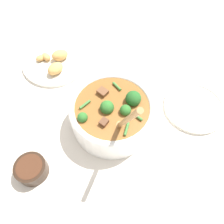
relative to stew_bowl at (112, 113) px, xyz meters
name	(u,v)px	position (x,y,z in m)	size (l,w,h in m)	color
ground_plane	(112,123)	(0.00, 0.00, -0.05)	(4.00, 4.00, 0.00)	silver
stew_bowl	(112,113)	(0.00, 0.00, 0.00)	(0.25, 0.23, 0.27)	white
condiment_bowl	(31,169)	(-0.15, 0.20, -0.03)	(0.08, 0.08, 0.04)	black
empty_plate	(195,107)	(0.06, -0.25, -0.05)	(0.18, 0.18, 0.02)	silver
food_plate	(55,61)	(0.23, 0.21, -0.04)	(0.23, 0.23, 0.05)	silver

